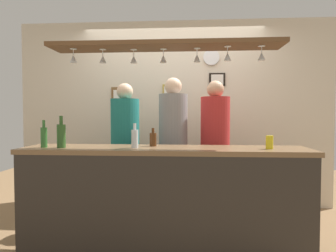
{
  "coord_description": "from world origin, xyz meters",
  "views": [
    {
      "loc": [
        0.24,
        -3.19,
        1.3
      ],
      "look_at": [
        0.0,
        0.1,
        1.17
      ],
      "focal_mm": 32.41,
      "sensor_mm": 36.0,
      "label": 1
    }
  ],
  "objects_px": {
    "drink_can": "(269,142)",
    "picture_frame_lower_pair": "(213,104)",
    "bottle_soda_clear": "(135,138)",
    "picture_frame_caricature": "(121,99)",
    "person_right_red_shirt": "(215,138)",
    "person_middle_grey_shirt": "(173,135)",
    "picture_frame_upper_small": "(217,80)",
    "person_left_teal_shirt": "(125,139)",
    "bottle_beer_brown_stubby": "(153,139)",
    "picture_frame_crest": "(169,94)",
    "bottle_champagne_green": "(61,135)",
    "wall_clock": "(211,57)",
    "bottle_beer_green_import": "(44,137)"
  },
  "relations": [
    {
      "from": "bottle_beer_green_import",
      "to": "picture_frame_lower_pair",
      "type": "relative_size",
      "value": 0.87
    },
    {
      "from": "bottle_beer_brown_stubby",
      "to": "picture_frame_lower_pair",
      "type": "height_order",
      "value": "picture_frame_lower_pair"
    },
    {
      "from": "wall_clock",
      "to": "person_middle_grey_shirt",
      "type": "bearing_deg",
      "value": -126.45
    },
    {
      "from": "picture_frame_upper_small",
      "to": "wall_clock",
      "type": "xyz_separation_m",
      "value": [
        -0.08,
        -0.01,
        0.31
      ]
    },
    {
      "from": "picture_frame_upper_small",
      "to": "wall_clock",
      "type": "bearing_deg",
      "value": -175.69
    },
    {
      "from": "person_middle_grey_shirt",
      "to": "bottle_soda_clear",
      "type": "distance_m",
      "value": 0.85
    },
    {
      "from": "bottle_beer_green_import",
      "to": "drink_can",
      "type": "height_order",
      "value": "bottle_beer_green_import"
    },
    {
      "from": "bottle_soda_clear",
      "to": "person_left_teal_shirt",
      "type": "bearing_deg",
      "value": 108.47
    },
    {
      "from": "bottle_beer_brown_stubby",
      "to": "drink_can",
      "type": "xyz_separation_m",
      "value": [
        1.08,
        -0.17,
        -0.01
      ]
    },
    {
      "from": "person_middle_grey_shirt",
      "to": "picture_frame_lower_pair",
      "type": "bearing_deg",
      "value": 52.36
    },
    {
      "from": "picture_frame_lower_pair",
      "to": "bottle_soda_clear",
      "type": "bearing_deg",
      "value": -119.55
    },
    {
      "from": "person_middle_grey_shirt",
      "to": "person_left_teal_shirt",
      "type": "bearing_deg",
      "value": 180.0
    },
    {
      "from": "drink_can",
      "to": "picture_frame_lower_pair",
      "type": "height_order",
      "value": "picture_frame_lower_pair"
    },
    {
      "from": "person_right_red_shirt",
      "to": "picture_frame_lower_pair",
      "type": "xyz_separation_m",
      "value": [
        0.02,
        0.67,
        0.42
      ]
    },
    {
      "from": "bottle_beer_green_import",
      "to": "wall_clock",
      "type": "height_order",
      "value": "wall_clock"
    },
    {
      "from": "person_left_teal_shirt",
      "to": "drink_can",
      "type": "bearing_deg",
      "value": -27.86
    },
    {
      "from": "person_left_teal_shirt",
      "to": "bottle_soda_clear",
      "type": "xyz_separation_m",
      "value": [
        0.26,
        -0.79,
        0.07
      ]
    },
    {
      "from": "person_middle_grey_shirt",
      "to": "bottle_champagne_green",
      "type": "bearing_deg",
      "value": -140.32
    },
    {
      "from": "person_right_red_shirt",
      "to": "picture_frame_lower_pair",
      "type": "height_order",
      "value": "person_right_red_shirt"
    },
    {
      "from": "person_middle_grey_shirt",
      "to": "picture_frame_upper_small",
      "type": "relative_size",
      "value": 7.84
    },
    {
      "from": "picture_frame_lower_pair",
      "to": "wall_clock",
      "type": "relative_size",
      "value": 1.36
    },
    {
      "from": "person_right_red_shirt",
      "to": "bottle_beer_green_import",
      "type": "xyz_separation_m",
      "value": [
        -1.67,
        -0.82,
        0.07
      ]
    },
    {
      "from": "bottle_soda_clear",
      "to": "wall_clock",
      "type": "xyz_separation_m",
      "value": [
        0.8,
        1.46,
        1.01
      ]
    },
    {
      "from": "bottle_beer_green_import",
      "to": "picture_frame_crest",
      "type": "relative_size",
      "value": 1.0
    },
    {
      "from": "picture_frame_lower_pair",
      "to": "picture_frame_caricature",
      "type": "bearing_deg",
      "value": 180.0
    },
    {
      "from": "person_right_red_shirt",
      "to": "picture_frame_upper_small",
      "type": "xyz_separation_m",
      "value": [
        0.08,
        0.67,
        0.76
      ]
    },
    {
      "from": "bottle_champagne_green",
      "to": "drink_can",
      "type": "xyz_separation_m",
      "value": [
        1.92,
        0.04,
        -0.06
      ]
    },
    {
      "from": "drink_can",
      "to": "picture_frame_crest",
      "type": "relative_size",
      "value": 0.47
    },
    {
      "from": "person_left_teal_shirt",
      "to": "wall_clock",
      "type": "distance_m",
      "value": 1.66
    },
    {
      "from": "bottle_beer_brown_stubby",
      "to": "wall_clock",
      "type": "height_order",
      "value": "wall_clock"
    },
    {
      "from": "bottle_champagne_green",
      "to": "bottle_beer_brown_stubby",
      "type": "xyz_separation_m",
      "value": [
        0.84,
        0.21,
        -0.05
      ]
    },
    {
      "from": "person_right_red_shirt",
      "to": "picture_frame_caricature",
      "type": "xyz_separation_m",
      "value": [
        -1.28,
        0.67,
        0.49
      ]
    },
    {
      "from": "drink_can",
      "to": "picture_frame_upper_small",
      "type": "distance_m",
      "value": 1.67
    },
    {
      "from": "person_left_teal_shirt",
      "to": "drink_can",
      "type": "xyz_separation_m",
      "value": [
        1.5,
        -0.79,
        0.04
      ]
    },
    {
      "from": "picture_frame_lower_pair",
      "to": "person_right_red_shirt",
      "type": "bearing_deg",
      "value": -91.79
    },
    {
      "from": "person_right_red_shirt",
      "to": "picture_frame_lower_pair",
      "type": "bearing_deg",
      "value": 88.21
    },
    {
      "from": "bottle_champagne_green",
      "to": "bottle_beer_green_import",
      "type": "xyz_separation_m",
      "value": [
        -0.17,
        0.01,
        -0.01
      ]
    },
    {
      "from": "bottle_beer_brown_stubby",
      "to": "picture_frame_lower_pair",
      "type": "distance_m",
      "value": 1.51
    },
    {
      "from": "bottle_champagne_green",
      "to": "picture_frame_upper_small",
      "type": "xyz_separation_m",
      "value": [
        1.57,
        1.5,
        0.67
      ]
    },
    {
      "from": "person_right_red_shirt",
      "to": "picture_frame_upper_small",
      "type": "distance_m",
      "value": 1.01
    },
    {
      "from": "bottle_soda_clear",
      "to": "picture_frame_crest",
      "type": "bearing_deg",
      "value": 81.59
    },
    {
      "from": "bottle_beer_green_import",
      "to": "bottle_beer_brown_stubby",
      "type": "relative_size",
      "value": 1.44
    },
    {
      "from": "bottle_champagne_green",
      "to": "picture_frame_crest",
      "type": "relative_size",
      "value": 1.15
    },
    {
      "from": "wall_clock",
      "to": "bottle_beer_green_import",
      "type": "bearing_deg",
      "value": -138.3
    },
    {
      "from": "bottle_soda_clear",
      "to": "picture_frame_caricature",
      "type": "xyz_separation_m",
      "value": [
        -0.47,
        1.46,
        0.44
      ]
    },
    {
      "from": "bottle_beer_green_import",
      "to": "wall_clock",
      "type": "xyz_separation_m",
      "value": [
        1.67,
        1.48,
        1.0
      ]
    },
    {
      "from": "picture_frame_upper_small",
      "to": "picture_frame_crest",
      "type": "distance_m",
      "value": 0.7
    },
    {
      "from": "person_middle_grey_shirt",
      "to": "person_right_red_shirt",
      "type": "distance_m",
      "value": 0.5
    },
    {
      "from": "person_middle_grey_shirt",
      "to": "bottle_soda_clear",
      "type": "bearing_deg",
      "value": -111.55
    },
    {
      "from": "drink_can",
      "to": "picture_frame_lower_pair",
      "type": "bearing_deg",
      "value": 105.43
    }
  ]
}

